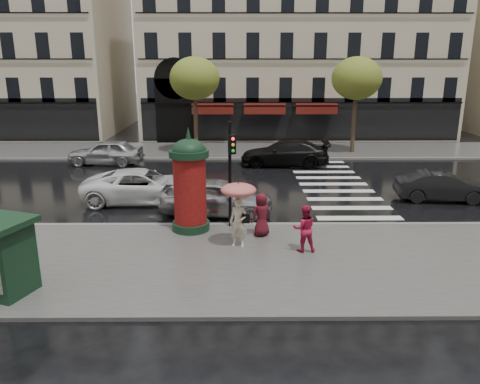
{
  "coord_description": "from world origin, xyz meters",
  "views": [
    {
      "loc": [
        0.83,
        -14.53,
        6.4
      ],
      "look_at": [
        0.95,
        1.5,
        1.86
      ],
      "focal_mm": 35.0,
      "sensor_mm": 36.0,
      "label": 1
    }
  ],
  "objects_px": {
    "car_silver": "(217,197)",
    "car_white": "(143,186)",
    "woman_umbrella": "(239,204)",
    "car_black": "(285,153)",
    "traffic_light": "(231,165)",
    "car_far_silver": "(106,152)",
    "newsstand": "(0,255)",
    "car_darkgrey": "(442,186)",
    "man_burgundy": "(261,215)",
    "woman_red": "(304,228)",
    "morris_column": "(190,182)"
  },
  "relations": [
    {
      "from": "traffic_light",
      "to": "car_black",
      "type": "distance_m",
      "value": 12.06
    },
    {
      "from": "car_far_silver",
      "to": "car_black",
      "type": "bearing_deg",
      "value": 90.59
    },
    {
      "from": "woman_red",
      "to": "car_white",
      "type": "relative_size",
      "value": 0.3
    },
    {
      "from": "morris_column",
      "to": "car_white",
      "type": "height_order",
      "value": "morris_column"
    },
    {
      "from": "woman_red",
      "to": "woman_umbrella",
      "type": "bearing_deg",
      "value": -14.83
    },
    {
      "from": "woman_red",
      "to": "man_burgundy",
      "type": "distance_m",
      "value": 2.02
    },
    {
      "from": "morris_column",
      "to": "car_white",
      "type": "bearing_deg",
      "value": 122.85
    },
    {
      "from": "traffic_light",
      "to": "man_burgundy",
      "type": "bearing_deg",
      "value": -41.07
    },
    {
      "from": "traffic_light",
      "to": "car_silver",
      "type": "bearing_deg",
      "value": 109.82
    },
    {
      "from": "man_burgundy",
      "to": "car_black",
      "type": "relative_size",
      "value": 0.3
    },
    {
      "from": "woman_red",
      "to": "car_silver",
      "type": "distance_m",
      "value": 5.26
    },
    {
      "from": "man_burgundy",
      "to": "newsstand",
      "type": "xyz_separation_m",
      "value": [
        -7.43,
        -4.34,
        0.3
      ]
    },
    {
      "from": "traffic_light",
      "to": "newsstand",
      "type": "relative_size",
      "value": 1.86
    },
    {
      "from": "traffic_light",
      "to": "woman_umbrella",
      "type": "bearing_deg",
      "value": -81.97
    },
    {
      "from": "woman_red",
      "to": "car_darkgrey",
      "type": "height_order",
      "value": "woman_red"
    },
    {
      "from": "traffic_light",
      "to": "car_white",
      "type": "relative_size",
      "value": 0.74
    },
    {
      "from": "woman_umbrella",
      "to": "car_black",
      "type": "relative_size",
      "value": 0.43
    },
    {
      "from": "woman_umbrella",
      "to": "woman_red",
      "type": "xyz_separation_m",
      "value": [
        2.21,
        -0.44,
        -0.72
      ]
    },
    {
      "from": "car_white",
      "to": "car_darkgrey",
      "type": "bearing_deg",
      "value": -90.66
    },
    {
      "from": "traffic_light",
      "to": "car_far_silver",
      "type": "xyz_separation_m",
      "value": [
        -8.04,
        11.86,
        -1.8
      ]
    },
    {
      "from": "car_silver",
      "to": "car_white",
      "type": "bearing_deg",
      "value": 67.94
    },
    {
      "from": "woman_red",
      "to": "car_darkgrey",
      "type": "relative_size",
      "value": 0.39
    },
    {
      "from": "man_burgundy",
      "to": "car_black",
      "type": "bearing_deg",
      "value": -128.78
    },
    {
      "from": "woman_umbrella",
      "to": "newsstand",
      "type": "bearing_deg",
      "value": -153.42
    },
    {
      "from": "car_black",
      "to": "morris_column",
      "type": "bearing_deg",
      "value": -18.18
    },
    {
      "from": "woman_umbrella",
      "to": "car_silver",
      "type": "height_order",
      "value": "woman_umbrella"
    },
    {
      "from": "car_far_silver",
      "to": "woman_umbrella",
      "type": "bearing_deg",
      "value": 33.5
    },
    {
      "from": "woman_red",
      "to": "car_silver",
      "type": "bearing_deg",
      "value": -57.08
    },
    {
      "from": "newsstand",
      "to": "car_far_silver",
      "type": "relative_size",
      "value": 0.47
    },
    {
      "from": "car_silver",
      "to": "car_white",
      "type": "relative_size",
      "value": 0.86
    },
    {
      "from": "morris_column",
      "to": "newsstand",
      "type": "height_order",
      "value": "morris_column"
    },
    {
      "from": "man_burgundy",
      "to": "car_black",
      "type": "height_order",
      "value": "man_burgundy"
    },
    {
      "from": "traffic_light",
      "to": "car_darkgrey",
      "type": "relative_size",
      "value": 0.97
    },
    {
      "from": "traffic_light",
      "to": "car_white",
      "type": "distance_m",
      "value": 5.8
    },
    {
      "from": "morris_column",
      "to": "car_darkgrey",
      "type": "distance_m",
      "value": 12.2
    },
    {
      "from": "woman_umbrella",
      "to": "newsstand",
      "type": "distance_m",
      "value": 7.37
    },
    {
      "from": "morris_column",
      "to": "traffic_light",
      "type": "height_order",
      "value": "traffic_light"
    },
    {
      "from": "newsstand",
      "to": "car_far_silver",
      "type": "bearing_deg",
      "value": 95.8
    },
    {
      "from": "morris_column",
      "to": "car_black",
      "type": "distance_m",
      "value": 12.79
    },
    {
      "from": "woman_umbrella",
      "to": "car_black",
      "type": "distance_m",
      "value": 13.86
    },
    {
      "from": "woman_red",
      "to": "car_silver",
      "type": "height_order",
      "value": "woman_red"
    },
    {
      "from": "car_white",
      "to": "car_black",
      "type": "relative_size",
      "value": 1.01
    },
    {
      "from": "car_darkgrey",
      "to": "woman_umbrella",
      "type": "bearing_deg",
      "value": 127.75
    },
    {
      "from": "woman_umbrella",
      "to": "newsstand",
      "type": "height_order",
      "value": "woman_umbrella"
    },
    {
      "from": "car_silver",
      "to": "car_darkgrey",
      "type": "bearing_deg",
      "value": -72.04
    },
    {
      "from": "car_silver",
      "to": "car_black",
      "type": "xyz_separation_m",
      "value": [
        3.86,
        9.73,
        -0.02
      ]
    },
    {
      "from": "car_white",
      "to": "car_far_silver",
      "type": "height_order",
      "value": "car_far_silver"
    },
    {
      "from": "man_burgundy",
      "to": "car_white",
      "type": "xyz_separation_m",
      "value": [
        -5.24,
        4.65,
        -0.16
      ]
    },
    {
      "from": "woman_umbrella",
      "to": "man_burgundy",
      "type": "height_order",
      "value": "woman_umbrella"
    },
    {
      "from": "newsstand",
      "to": "car_silver",
      "type": "relative_size",
      "value": 0.46
    }
  ]
}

